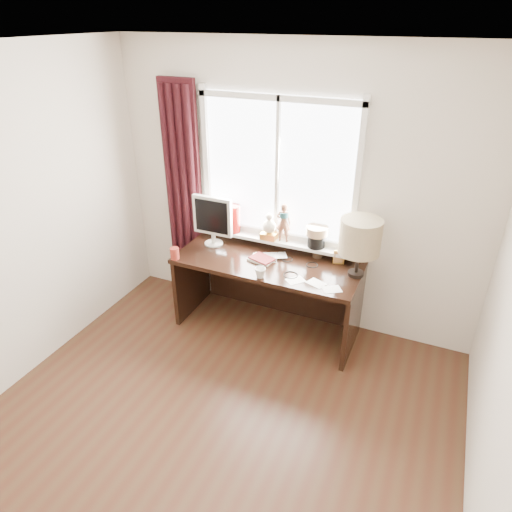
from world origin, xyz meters
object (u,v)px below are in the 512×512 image
at_px(mug, 260,272).
at_px(desk, 271,279).
at_px(laptop, 270,256).
at_px(monitor, 213,218).
at_px(table_lamp, 360,237).
at_px(red_cup, 175,253).

xyz_separation_m(mug, desk, (-0.05, 0.39, -0.29)).
bearing_deg(desk, mug, -82.40).
bearing_deg(laptop, mug, -109.94).
relative_size(laptop, monitor, 0.63).
relative_size(laptop, table_lamp, 0.59).
distance_m(laptop, monitor, 0.67).
height_order(laptop, red_cup, red_cup).
bearing_deg(red_cup, monitor, 65.58).
xyz_separation_m(laptop, red_cup, (-0.80, -0.37, 0.04)).
bearing_deg(red_cup, laptop, 25.00).
bearing_deg(laptop, desk, 51.34).
relative_size(red_cup, desk, 0.06).
bearing_deg(laptop, table_lamp, -28.44).
bearing_deg(red_cup, mug, 0.41).
xyz_separation_m(mug, red_cup, (-0.85, -0.01, 0.01)).
distance_m(mug, table_lamp, 0.89).
height_order(laptop, desk, laptop).
bearing_deg(table_lamp, desk, 178.51).
bearing_deg(monitor, laptop, -3.28).
height_order(laptop, mug, mug).
bearing_deg(table_lamp, monitor, 178.71).
relative_size(red_cup, table_lamp, 0.21).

